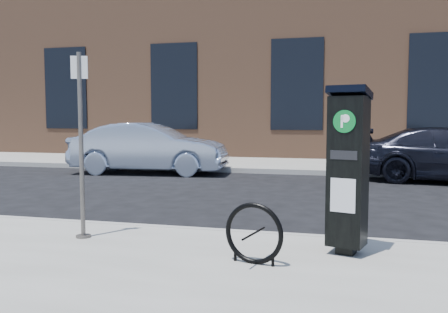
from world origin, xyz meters
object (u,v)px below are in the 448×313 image
(sign_pole, at_px, (81,147))
(car_silver, at_px, (149,148))
(bike_rack, at_px, (254,234))
(parking_kiosk, at_px, (348,169))

(sign_pole, bearing_deg, car_silver, 87.64)
(bike_rack, bearing_deg, sign_pole, 179.54)
(bike_rack, relative_size, car_silver, 0.14)
(parking_kiosk, relative_size, car_silver, 0.41)
(parking_kiosk, bearing_deg, bike_rack, -130.21)
(parking_kiosk, relative_size, sign_pole, 0.80)
(bike_rack, bearing_deg, car_silver, 132.25)
(sign_pole, distance_m, car_silver, 8.48)
(sign_pole, bearing_deg, parking_kiosk, -17.98)
(car_silver, bearing_deg, bike_rack, -155.86)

